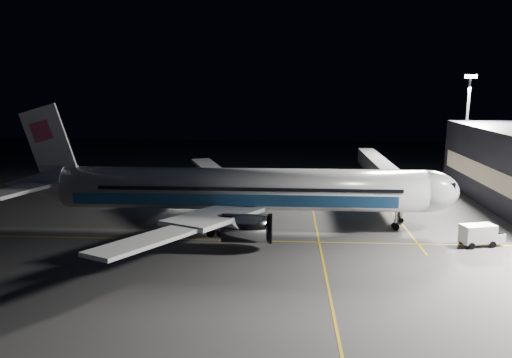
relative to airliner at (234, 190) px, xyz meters
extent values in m
plane|color=#4C4C4F|center=(1.08, 0.00, -5.16)|extent=(200.00, 200.00, 0.00)
cube|color=gold|center=(11.08, 0.00, -5.16)|extent=(0.25, 80.00, 0.01)
cube|color=gold|center=(1.08, -6.00, -5.16)|extent=(70.00, 0.25, 0.01)
cube|color=gold|center=(23.08, 10.00, -5.16)|extent=(0.25, 40.00, 0.01)
cylinder|color=silver|center=(1.08, 0.00, 0.14)|extent=(48.00, 5.60, 5.60)
ellipsoid|color=silver|center=(25.08, 0.00, 0.14)|extent=(8.96, 5.60, 5.60)
cube|color=black|center=(27.38, 0.00, 1.14)|extent=(2.20, 3.40, 0.90)
cone|color=silver|center=(-27.42, 0.00, 0.44)|extent=(9.00, 5.49, 5.49)
cube|color=#205695|center=(0.08, 2.78, -0.76)|extent=(42.24, 0.25, 1.50)
cube|color=#205695|center=(0.08, -2.78, -0.76)|extent=(42.24, 0.25, 1.50)
cube|color=silver|center=(-1.42, 8.00, -1.46)|extent=(11.36, 15.23, 1.53)
cube|color=silver|center=(-1.42, -8.00, -1.46)|extent=(11.36, 15.23, 1.53)
cube|color=silver|center=(-6.42, 20.50, -0.59)|extent=(8.57, 13.22, 1.31)
cube|color=silver|center=(-6.42, -20.50, -0.59)|extent=(8.57, 13.22, 1.31)
cube|color=silver|center=(-26.92, 5.20, 0.74)|extent=(6.20, 9.67, 0.45)
cube|color=silver|center=(-26.92, -5.20, 0.74)|extent=(6.20, 9.67, 0.45)
cube|color=white|center=(-25.12, 0.00, 6.34)|extent=(7.53, 0.40, 10.28)
cube|color=#D94A74|center=(-25.92, 0.00, 7.74)|extent=(3.22, 0.55, 3.22)
cylinder|color=#B7B7BF|center=(2.28, 9.00, -2.61)|extent=(5.60, 3.40, 3.40)
cylinder|color=#B7B7BF|center=(2.28, -9.00, -2.61)|extent=(5.60, 3.40, 3.40)
cylinder|color=#9999A0|center=(21.58, 0.00, -3.91)|extent=(0.26, 0.26, 2.50)
cylinder|color=black|center=(21.58, 0.00, -4.71)|extent=(0.90, 0.70, 0.90)
cylinder|color=#9999A0|center=(-1.92, 4.30, -3.91)|extent=(0.26, 0.26, 2.50)
cylinder|color=#9999A0|center=(-1.92, -4.30, -3.91)|extent=(0.26, 0.26, 2.50)
cylinder|color=black|center=(-1.92, 4.30, -4.61)|extent=(1.10, 1.60, 1.10)
cylinder|color=black|center=(-1.92, -4.30, -4.61)|extent=(1.10, 1.60, 1.10)
cube|color=#665B49|center=(38.03, 14.00, -0.16)|extent=(0.15, 36.00, 3.00)
cube|color=#B2B2B7|center=(23.08, 20.05, -0.56)|extent=(3.00, 33.90, 2.80)
cube|color=#B2B2B7|center=(23.08, 4.20, -0.56)|extent=(3.60, 3.20, 3.40)
cylinder|color=#9999A0|center=(23.08, 4.20, -3.61)|extent=(0.70, 0.70, 3.10)
cylinder|color=black|center=(23.08, 3.30, -4.81)|extent=(0.70, 0.30, 0.70)
cylinder|color=black|center=(23.08, 5.10, -4.81)|extent=(0.70, 0.30, 0.70)
cylinder|color=#59595E|center=(41.08, 32.00, 4.84)|extent=(0.44, 0.44, 20.00)
cube|color=#59595E|center=(41.08, 32.00, 15.14)|extent=(2.40, 0.50, 0.80)
cube|color=white|center=(41.08, 31.65, 15.14)|extent=(2.20, 0.15, 0.60)
cube|color=white|center=(29.97, -6.18, -3.63)|extent=(4.34, 2.93, 2.18)
cube|color=white|center=(32.27, -5.57, -4.22)|extent=(2.01, 2.23, 1.19)
cube|color=black|center=(32.27, -5.57, -3.73)|extent=(1.58, 1.93, 0.50)
cylinder|color=black|center=(31.04, -4.82, -4.77)|extent=(0.83, 0.44, 0.79)
cylinder|color=black|center=(31.58, -6.83, -4.77)|extent=(0.83, 0.44, 0.79)
cylinder|color=black|center=(28.36, -5.53, -4.77)|extent=(0.83, 0.44, 0.79)
cylinder|color=black|center=(28.89, -7.54, -4.77)|extent=(0.83, 0.44, 0.79)
cube|color=black|center=(-10.80, 13.86, -4.32)|extent=(3.04, 2.33, 1.23)
cube|color=black|center=(-10.80, 13.86, -3.54)|extent=(1.38, 1.38, 0.67)
sphere|color=#FFF2CC|center=(-11.11, 12.87, -4.32)|extent=(0.29, 0.29, 0.29)
sphere|color=#FFF2CC|center=(-10.02, 13.16, -4.32)|extent=(0.29, 0.29, 0.29)
cylinder|color=black|center=(-10.07, 15.04, -4.83)|extent=(0.71, 0.42, 0.67)
cylinder|color=black|center=(-9.57, 13.21, -4.83)|extent=(0.71, 0.42, 0.67)
cylinder|color=black|center=(-12.02, 14.51, -4.83)|extent=(0.71, 0.42, 0.67)
cylinder|color=black|center=(-11.52, 12.67, -4.83)|extent=(0.71, 0.42, 0.67)
cone|color=#EF4F0A|center=(-6.92, 4.00, -4.88)|extent=(0.38, 0.38, 0.57)
cone|color=#EF4F0A|center=(-2.19, 6.90, -4.87)|extent=(0.39, 0.39, 0.59)
cone|color=#EF4F0A|center=(-4.69, 14.00, -4.84)|extent=(0.43, 0.43, 0.65)
camera|label=1|loc=(6.86, -65.06, 14.43)|focal=35.00mm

